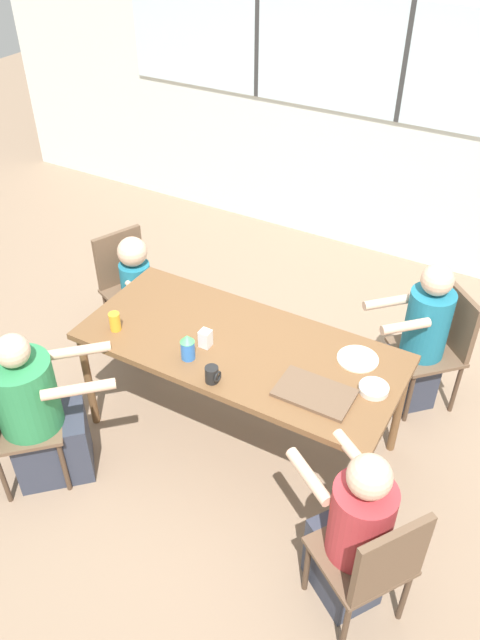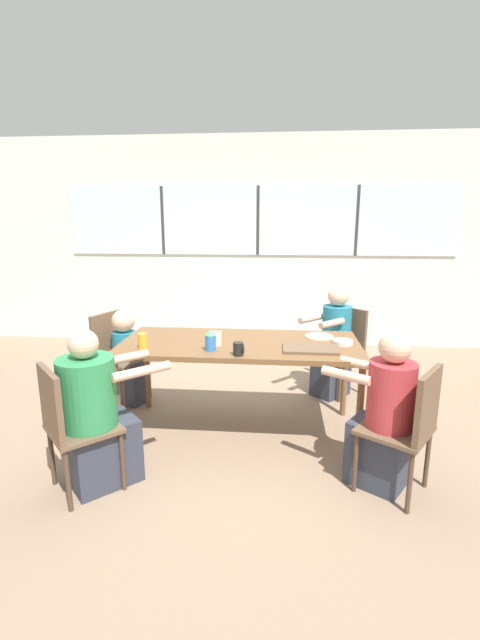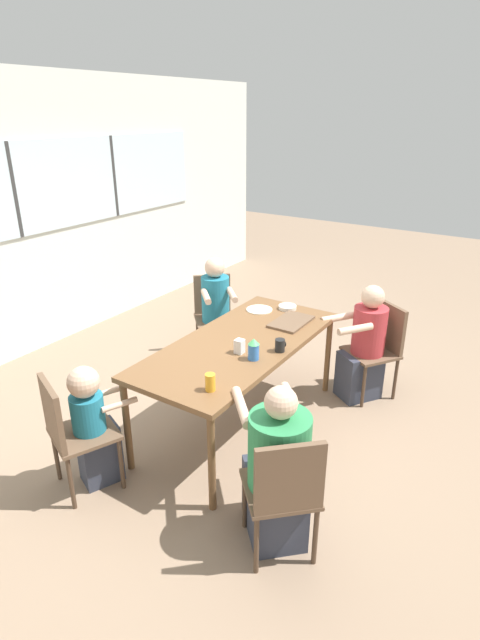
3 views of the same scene
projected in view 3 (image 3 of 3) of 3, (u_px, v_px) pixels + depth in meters
The scene contains 18 objects.
ground_plane at pixel (240, 424), 4.16m from camera, with size 16.00×16.00×0.00m, color #8C725B.
wall_back_with_windows at pixel (16, 219), 4.94m from camera, with size 8.40×0.08×2.80m.
dining_table at pixel (240, 348), 3.88m from camera, with size 1.89×0.84×0.76m.
chair_for_woman_green_shirt at pixel (214, 309), 5.18m from camera, with size 0.57×0.57×0.85m.
chair_for_man_blue_shirt at pixel (380, 342), 4.44m from camera, with size 0.56×0.56×0.85m.
chair_for_man_teal_shirt at pixel (284, 488), 2.73m from camera, with size 0.57×0.57×0.85m.
chair_for_toddler at pixel (69, 427), 3.26m from camera, with size 0.52×0.52×0.85m.
person_woman_green_shirt at pixel (216, 315), 5.04m from camera, with size 0.55×0.55×1.10m.
person_man_blue_shirt at pixel (364, 348), 4.39m from camera, with size 0.60×0.54×1.06m.
person_man_teal_shirt at pixel (276, 473), 2.90m from camera, with size 0.70×0.69×1.06m.
person_toddler at pixel (94, 427), 3.37m from camera, with size 0.45×0.35×0.91m.
food_tray_dark at pixel (291, 322), 4.19m from camera, with size 0.41×0.25×0.02m.
coffee_mug at pixel (280, 345), 3.69m from camera, with size 0.08×0.07×0.10m.
sippy_cup at pixel (254, 349), 3.55m from camera, with size 0.08×0.08×0.16m.
juice_glass at pixel (210, 382), 3.17m from camera, with size 0.07×0.07×0.12m.
milk_carton_small at pixel (239, 346), 3.66m from camera, with size 0.06×0.06×0.11m.
bowl_white_shallow at pixel (287, 307), 4.48m from camera, with size 0.16×0.16×0.03m.
plate_tortillas at pixel (259, 310), 4.46m from camera, with size 0.23×0.23×0.01m.
Camera 3 is at (-2.92, -1.91, 2.42)m, focal length 28.00 mm.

